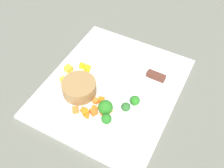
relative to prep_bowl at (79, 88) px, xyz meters
name	(u,v)px	position (x,y,z in m)	size (l,w,h in m)	color
ground_plane	(112,89)	(-0.06, 0.07, -0.03)	(4.00, 4.00, 0.00)	#64645A
cutting_board	(112,87)	(-0.06, 0.07, -0.03)	(0.44, 0.38, 0.01)	white
prep_bowl	(79,88)	(0.00, 0.00, 0.00)	(0.10, 0.10, 0.04)	#997243
chef_knife	(137,69)	(-0.16, 0.11, -0.01)	(0.03, 0.28, 0.02)	silver
carrot_dice_0	(75,110)	(0.06, 0.03, -0.01)	(0.02, 0.02, 0.01)	orange
carrot_dice_1	(94,112)	(0.05, 0.07, -0.01)	(0.02, 0.02, 0.01)	orange
carrot_dice_2	(102,106)	(0.02, 0.08, -0.01)	(0.01, 0.01, 0.01)	orange
carrot_dice_3	(87,116)	(0.06, 0.07, -0.01)	(0.01, 0.01, 0.01)	orange
carrot_dice_4	(102,112)	(0.03, 0.09, -0.01)	(0.01, 0.01, 0.01)	orange
carrot_dice_5	(96,101)	(0.01, 0.06, -0.01)	(0.01, 0.02, 0.01)	orange
carrot_dice_6	(85,112)	(0.06, 0.06, -0.01)	(0.02, 0.02, 0.02)	orange
carrot_dice_7	(83,110)	(0.05, 0.04, -0.01)	(0.01, 0.01, 0.01)	orange
carrot_dice_8	(97,109)	(0.03, 0.08, -0.01)	(0.01, 0.01, 0.01)	orange
carrot_dice_9	(94,107)	(0.03, 0.07, -0.02)	(0.01, 0.01, 0.01)	orange
carrot_dice_10	(108,110)	(0.02, 0.11, -0.01)	(0.02, 0.02, 0.01)	orange
carrot_dice_11	(101,100)	(0.00, 0.07, -0.01)	(0.02, 0.02, 0.01)	orange
carrot_dice_12	(106,115)	(0.04, 0.11, -0.01)	(0.01, 0.01, 0.01)	orange
pepper_dice_0	(87,68)	(-0.09, -0.03, -0.01)	(0.02, 0.02, 0.02)	yellow
pepper_dice_1	(82,66)	(-0.09, -0.05, -0.01)	(0.02, 0.02, 0.01)	yellow
pepper_dice_2	(68,69)	(-0.06, -0.08, -0.01)	(0.02, 0.02, 0.02)	yellow
pepper_dice_3	(64,80)	(-0.01, -0.06, -0.01)	(0.02, 0.02, 0.02)	yellow
broccoli_floret_0	(105,107)	(0.03, 0.10, 0.00)	(0.04, 0.04, 0.04)	#8BC355
broccoli_floret_1	(126,107)	(0.00, 0.15, 0.00)	(0.03, 0.03, 0.03)	#86B365
broccoli_floret_2	(106,119)	(0.06, 0.12, 0.00)	(0.03, 0.03, 0.04)	#86B061
broccoli_floret_3	(135,101)	(-0.03, 0.16, 0.00)	(0.03, 0.03, 0.03)	#89BD65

